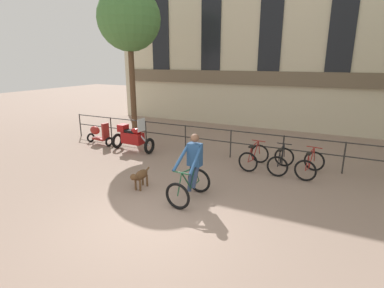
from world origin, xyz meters
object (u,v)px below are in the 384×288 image
(parked_motorcycle, at_px, (132,137))
(parked_bicycle_near_lamp, at_px, (254,157))
(parked_bicycle_mid_left, at_px, (281,161))
(dog, at_px, (140,176))
(cyclist_with_bike, at_px, (192,171))
(parked_bicycle_mid_right, at_px, (310,165))
(parked_scooter, at_px, (99,134))

(parked_motorcycle, bearing_deg, parked_bicycle_near_lamp, -85.00)
(parked_motorcycle, distance_m, parked_bicycle_mid_left, 5.71)
(dog, bearing_deg, parked_motorcycle, 127.21)
(cyclist_with_bike, xyz_separation_m, parked_bicycle_mid_right, (2.60, 3.04, -0.41))
(dog, relative_size, parked_motorcycle, 0.54)
(dog, bearing_deg, parked_bicycle_near_lamp, 49.85)
(cyclist_with_bike, xyz_separation_m, parked_scooter, (-5.90, 2.96, -0.30))
(dog, relative_size, parked_bicycle_mid_left, 0.84)
(parked_bicycle_near_lamp, distance_m, parked_bicycle_mid_left, 0.88)
(cyclist_with_bike, distance_m, parked_motorcycle, 4.86)
(cyclist_with_bike, relative_size, parked_motorcycle, 0.98)
(parked_bicycle_mid_right, bearing_deg, cyclist_with_bike, 58.39)
(cyclist_with_bike, height_order, dog, cyclist_with_bike)
(parked_bicycle_mid_left, bearing_deg, dog, 45.33)
(parked_bicycle_near_lamp, relative_size, parked_scooter, 0.89)
(parked_scooter, bearing_deg, parked_motorcycle, -87.39)
(cyclist_with_bike, xyz_separation_m, parked_bicycle_mid_left, (1.72, 3.04, -0.41))
(cyclist_with_bike, distance_m, parked_scooter, 6.61)
(parked_motorcycle, xyz_separation_m, parked_bicycle_mid_left, (5.70, 0.26, -0.20))
(parked_bicycle_mid_right, distance_m, parked_scooter, 8.50)
(parked_bicycle_mid_right, bearing_deg, parked_scooter, 9.51)
(parked_scooter, bearing_deg, parked_bicycle_mid_right, -81.49)
(cyclist_with_bike, height_order, parked_bicycle_mid_left, cyclist_with_bike)
(cyclist_with_bike, relative_size, parked_bicycle_mid_left, 1.51)
(parked_bicycle_mid_right, bearing_deg, parked_bicycle_near_lamp, 8.96)
(cyclist_with_bike, distance_m, dog, 1.60)
(parked_motorcycle, height_order, parked_bicycle_near_lamp, parked_motorcycle)
(cyclist_with_bike, bearing_deg, parked_motorcycle, 148.11)
(parked_bicycle_mid_left, distance_m, parked_scooter, 7.62)
(parked_bicycle_mid_right, height_order, parked_scooter, parked_scooter)
(dog, relative_size, parked_bicycle_near_lamp, 0.80)
(cyclist_with_bike, xyz_separation_m, dog, (-1.55, -0.10, -0.38))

